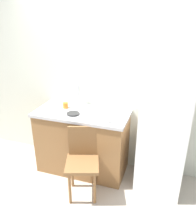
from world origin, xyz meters
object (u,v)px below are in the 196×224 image
object	(u,v)px
hotplate	(73,114)
cup_orange	(66,105)
chair	(83,159)
cup_white	(107,118)
dish_tray	(94,113)
refrigerator	(162,136)

from	to	relation	value
hotplate	cup_orange	xyz separation A→B (m)	(-0.19, 0.18, 0.03)
chair	cup_white	distance (m)	0.59
chair	hotplate	xyz separation A→B (m)	(-0.26, 0.34, 0.44)
chair	dish_tray	size ratio (longest dim) A/B	3.18
dish_tray	refrigerator	bearing A→B (deg)	2.62
cup_white	cup_orange	world-z (taller)	cup_white
cup_white	cup_orange	xyz separation A→B (m)	(-0.68, 0.26, -0.01)
hotplate	refrigerator	bearing A→B (deg)	5.24
dish_tray	hotplate	xyz separation A→B (m)	(-0.27, -0.07, -0.02)
hotplate	cup_orange	size ratio (longest dim) A/B	2.08
refrigerator	chair	xyz separation A→B (m)	(-0.91, -0.45, -0.25)
refrigerator	chair	size ratio (longest dim) A/B	1.69
refrigerator	cup_white	size ratio (longest dim) A/B	14.77
cup_white	hotplate	bearing A→B (deg)	170.05
chair	cup_orange	bearing A→B (deg)	112.41
chair	cup_orange	xyz separation A→B (m)	(-0.46, 0.52, 0.47)
cup_orange	hotplate	bearing A→B (deg)	-41.95
cup_white	dish_tray	bearing A→B (deg)	145.51
dish_tray	cup_orange	size ratio (longest dim) A/B	3.42
refrigerator	cup_orange	size ratio (longest dim) A/B	18.35
dish_tray	cup_white	size ratio (longest dim) A/B	2.75
hotplate	cup_white	bearing A→B (deg)	-9.95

